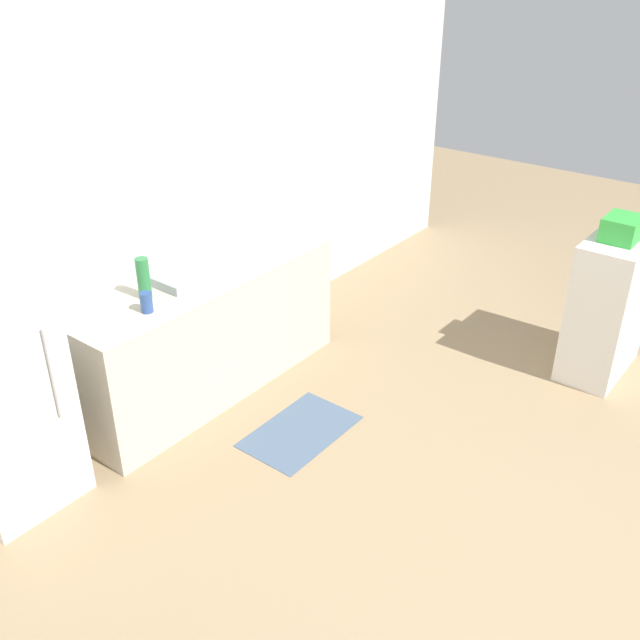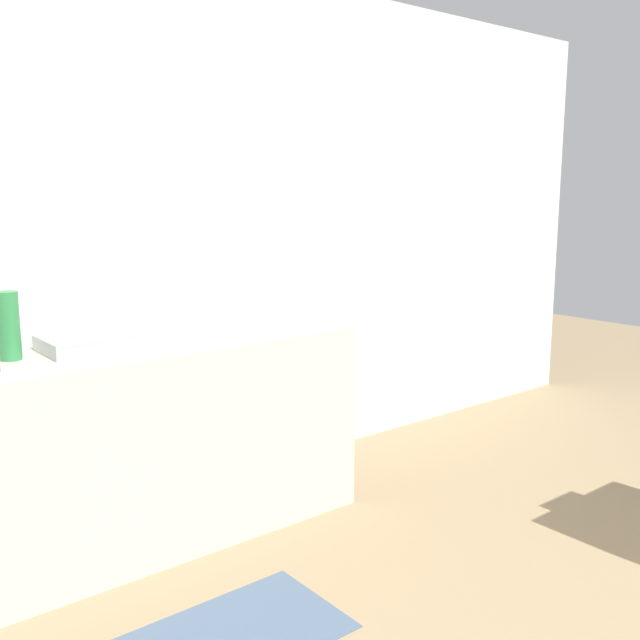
# 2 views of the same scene
# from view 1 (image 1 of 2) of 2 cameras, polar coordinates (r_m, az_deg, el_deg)

# --- Properties ---
(ground_plane) EXTENTS (14.00, 14.00, 0.00)m
(ground_plane) POSITION_cam_1_polar(r_m,az_deg,el_deg) (3.89, 20.82, -21.66)
(ground_plane) COLOR #9E8460
(wall_back) EXTENTS (8.00, 0.06, 2.60)m
(wall_back) POSITION_cam_1_polar(r_m,az_deg,el_deg) (4.76, -15.97, 8.17)
(wall_back) COLOR silver
(wall_back) RESTS_ON ground_plane
(counter) EXTENTS (2.03, 0.66, 0.88)m
(counter) POSITION_cam_1_polar(r_m,az_deg,el_deg) (5.01, -9.29, -0.90)
(counter) COLOR beige
(counter) RESTS_ON ground_plane
(sink_basin) EXTENTS (0.33, 0.29, 0.06)m
(sink_basin) POSITION_cam_1_polar(r_m,az_deg,el_deg) (4.70, -11.08, 3.30)
(sink_basin) COLOR #9EA3A8
(sink_basin) RESTS_ON counter
(bottle_tall) EXTENTS (0.08, 0.08, 0.26)m
(bottle_tall) POSITION_cam_1_polar(r_m,az_deg,el_deg) (4.51, -13.94, 3.26)
(bottle_tall) COLOR #2D7F42
(bottle_tall) RESTS_ON counter
(bottle_short) EXTENTS (0.07, 0.07, 0.13)m
(bottle_short) POSITION_cam_1_polar(r_m,az_deg,el_deg) (4.36, -13.72, 1.39)
(bottle_short) COLOR #2D4C8C
(bottle_short) RESTS_ON counter
(shelf_cabinet) EXTENTS (0.74, 0.39, 1.05)m
(shelf_cabinet) POSITION_cam_1_polar(r_m,az_deg,el_deg) (5.50, 22.07, 1.06)
(shelf_cabinet) COLOR white
(shelf_cabinet) RESTS_ON ground_plane
(basket) EXTENTS (0.28, 0.23, 0.16)m
(basket) POSITION_cam_1_polar(r_m,az_deg,el_deg) (5.22, 23.03, 6.76)
(basket) COLOR green
(basket) RESTS_ON shelf_cabinet
(kitchen_rug) EXTENTS (0.76, 0.48, 0.01)m
(kitchen_rug) POSITION_cam_1_polar(r_m,az_deg,el_deg) (4.72, -1.60, -8.86)
(kitchen_rug) COLOR slate
(kitchen_rug) RESTS_ON ground_plane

